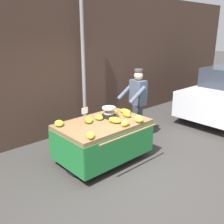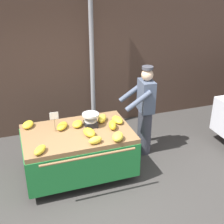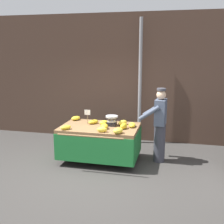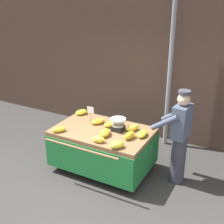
{
  "view_description": "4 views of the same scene",
  "coord_description": "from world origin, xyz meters",
  "px_view_note": "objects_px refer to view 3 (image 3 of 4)",
  "views": [
    {
      "loc": [
        -2.99,
        -2.68,
        2.56
      ],
      "look_at": [
        0.23,
        0.84,
        1.02
      ],
      "focal_mm": 40.62,
      "sensor_mm": 36.0,
      "label": 1
    },
    {
      "loc": [
        -0.85,
        -3.39,
        3.23
      ],
      "look_at": [
        0.58,
        0.74,
        1.17
      ],
      "focal_mm": 48.96,
      "sensor_mm": 36.0,
      "label": 2
    },
    {
      "loc": [
        1.73,
        -5.07,
        2.53
      ],
      "look_at": [
        0.35,
        0.76,
        1.21
      ],
      "focal_mm": 44.98,
      "sensor_mm": 36.0,
      "label": 3
    },
    {
      "loc": [
        2.49,
        -3.36,
        3.24
      ],
      "look_at": [
        0.22,
        0.89,
        1.22
      ],
      "focal_mm": 48.19,
      "sensor_mm": 36.0,
      "label": 4
    }
  ],
  "objects_px": {
    "banana_bunch_4": "(76,118)",
    "banana_bunch_8": "(104,126)",
    "weighing_scale": "(112,121)",
    "banana_bunch_7": "(102,130)",
    "banana_bunch_9": "(124,126)",
    "banana_bunch_5": "(66,127)",
    "price_sign": "(87,114)",
    "banana_bunch_2": "(123,123)",
    "vendor_person": "(159,125)",
    "banana_bunch_3": "(93,122)",
    "banana_bunch_0": "(118,131)",
    "banana_bunch_6": "(104,122)",
    "banana_cart": "(100,135)",
    "street_pole": "(140,83)",
    "banana_bunch_1": "(132,125)"
  },
  "relations": [
    {
      "from": "banana_bunch_6",
      "to": "banana_bunch_9",
      "type": "bearing_deg",
      "value": -26.46
    },
    {
      "from": "banana_bunch_4",
      "to": "banana_bunch_8",
      "type": "xyz_separation_m",
      "value": [
        0.89,
        -0.6,
        0.01
      ]
    },
    {
      "from": "banana_cart",
      "to": "banana_bunch_6",
      "type": "height_order",
      "value": "banana_bunch_6"
    },
    {
      "from": "price_sign",
      "to": "banana_bunch_1",
      "type": "bearing_deg",
      "value": -1.42
    },
    {
      "from": "vendor_person",
      "to": "banana_bunch_2",
      "type": "bearing_deg",
      "value": -174.6
    },
    {
      "from": "banana_bunch_4",
      "to": "banana_bunch_7",
      "type": "bearing_deg",
      "value": -43.33
    },
    {
      "from": "banana_bunch_5",
      "to": "price_sign",
      "type": "bearing_deg",
      "value": 61.5
    },
    {
      "from": "banana_bunch_7",
      "to": "street_pole",
      "type": "bearing_deg",
      "value": 75.28
    },
    {
      "from": "banana_bunch_0",
      "to": "banana_bunch_2",
      "type": "relative_size",
      "value": 0.91
    },
    {
      "from": "weighing_scale",
      "to": "banana_bunch_7",
      "type": "xyz_separation_m",
      "value": [
        -0.08,
        -0.55,
        -0.06
      ]
    },
    {
      "from": "banana_cart",
      "to": "banana_bunch_4",
      "type": "height_order",
      "value": "banana_bunch_4"
    },
    {
      "from": "street_pole",
      "to": "banana_bunch_0",
      "type": "bearing_deg",
      "value": -94.79
    },
    {
      "from": "street_pole",
      "to": "vendor_person",
      "type": "relative_size",
      "value": 1.97
    },
    {
      "from": "banana_bunch_3",
      "to": "banana_bunch_2",
      "type": "bearing_deg",
      "value": 2.65
    },
    {
      "from": "banana_bunch_6",
      "to": "vendor_person",
      "type": "bearing_deg",
      "value": 5.43
    },
    {
      "from": "weighing_scale",
      "to": "banana_bunch_3",
      "type": "xyz_separation_m",
      "value": [
        -0.47,
        0.08,
        -0.07
      ]
    },
    {
      "from": "banana_bunch_0",
      "to": "banana_bunch_9",
      "type": "height_order",
      "value": "banana_bunch_9"
    },
    {
      "from": "banana_bunch_5",
      "to": "banana_bunch_7",
      "type": "distance_m",
      "value": 0.82
    },
    {
      "from": "weighing_scale",
      "to": "banana_bunch_5",
      "type": "height_order",
      "value": "weighing_scale"
    },
    {
      "from": "banana_bunch_3",
      "to": "banana_bunch_6",
      "type": "xyz_separation_m",
      "value": [
        0.26,
        -0.01,
        -0.0
      ]
    },
    {
      "from": "weighing_scale",
      "to": "banana_bunch_2",
      "type": "distance_m",
      "value": 0.26
    },
    {
      "from": "banana_bunch_2",
      "to": "banana_bunch_9",
      "type": "bearing_deg",
      "value": -74.35
    },
    {
      "from": "banana_bunch_3",
      "to": "banana_bunch_7",
      "type": "distance_m",
      "value": 0.74
    },
    {
      "from": "weighing_scale",
      "to": "price_sign",
      "type": "xyz_separation_m",
      "value": [
        -0.59,
        0.02,
        0.13
      ]
    },
    {
      "from": "weighing_scale",
      "to": "banana_bunch_7",
      "type": "distance_m",
      "value": 0.56
    },
    {
      "from": "street_pole",
      "to": "banana_bunch_4",
      "type": "bearing_deg",
      "value": -141.88
    },
    {
      "from": "banana_bunch_3",
      "to": "banana_bunch_7",
      "type": "relative_size",
      "value": 1.3
    },
    {
      "from": "banana_bunch_0",
      "to": "banana_bunch_9",
      "type": "relative_size",
      "value": 0.99
    },
    {
      "from": "banana_bunch_2",
      "to": "banana_bunch_9",
      "type": "distance_m",
      "value": 0.32
    },
    {
      "from": "banana_bunch_6",
      "to": "banana_bunch_4",
      "type": "bearing_deg",
      "value": 163.06
    },
    {
      "from": "banana_bunch_2",
      "to": "banana_bunch_9",
      "type": "xyz_separation_m",
      "value": [
        0.09,
        -0.31,
        0.01
      ]
    },
    {
      "from": "weighing_scale",
      "to": "banana_bunch_5",
      "type": "bearing_deg",
      "value": -148.63
    },
    {
      "from": "weighing_scale",
      "to": "banana_bunch_9",
      "type": "bearing_deg",
      "value": -31.51
    },
    {
      "from": "banana_bunch_4",
      "to": "banana_bunch_6",
      "type": "distance_m",
      "value": 0.82
    },
    {
      "from": "price_sign",
      "to": "banana_bunch_1",
      "type": "relative_size",
      "value": 1.21
    },
    {
      "from": "banana_bunch_3",
      "to": "weighing_scale",
      "type": "bearing_deg",
      "value": -9.51
    },
    {
      "from": "street_pole",
      "to": "price_sign",
      "type": "distance_m",
      "value": 1.85
    },
    {
      "from": "banana_bunch_2",
      "to": "vendor_person",
      "type": "bearing_deg",
      "value": 5.4
    },
    {
      "from": "price_sign",
      "to": "banana_bunch_9",
      "type": "relative_size",
      "value": 1.39
    },
    {
      "from": "weighing_scale",
      "to": "banana_bunch_5",
      "type": "relative_size",
      "value": 1.11
    },
    {
      "from": "banana_bunch_1",
      "to": "banana_bunch_0",
      "type": "bearing_deg",
      "value": -109.25
    },
    {
      "from": "banana_bunch_4",
      "to": "banana_bunch_8",
      "type": "height_order",
      "value": "banana_bunch_8"
    },
    {
      "from": "weighing_scale",
      "to": "price_sign",
      "type": "height_order",
      "value": "price_sign"
    },
    {
      "from": "banana_bunch_6",
      "to": "banana_bunch_7",
      "type": "distance_m",
      "value": 0.64
    },
    {
      "from": "banana_bunch_8",
      "to": "banana_bunch_9",
      "type": "distance_m",
      "value": 0.43
    },
    {
      "from": "banana_bunch_3",
      "to": "banana_bunch_4",
      "type": "relative_size",
      "value": 1.11
    },
    {
      "from": "banana_bunch_6",
      "to": "banana_bunch_8",
      "type": "relative_size",
      "value": 0.83
    },
    {
      "from": "banana_bunch_0",
      "to": "banana_bunch_6",
      "type": "height_order",
      "value": "banana_bunch_0"
    },
    {
      "from": "banana_cart",
      "to": "banana_bunch_7",
      "type": "xyz_separation_m",
      "value": [
        0.18,
        -0.45,
        0.27
      ]
    },
    {
      "from": "weighing_scale",
      "to": "banana_bunch_2",
      "type": "height_order",
      "value": "weighing_scale"
    }
  ]
}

